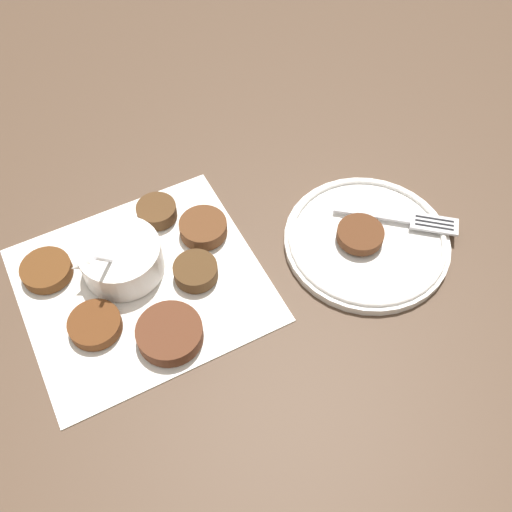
% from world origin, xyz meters
% --- Properties ---
extents(ground_plane, '(4.00, 4.00, 0.00)m').
position_xyz_m(ground_plane, '(0.00, 0.00, 0.00)').
color(ground_plane, '#4C3828').
extents(napkin, '(0.32, 0.29, 0.00)m').
position_xyz_m(napkin, '(0.00, 0.02, 0.00)').
color(napkin, white).
rests_on(napkin, ground_plane).
extents(sauce_bowl, '(0.12, 0.11, 0.09)m').
position_xyz_m(sauce_bowl, '(0.01, -0.02, 0.03)').
color(sauce_bowl, white).
rests_on(sauce_bowl, napkin).
extents(fritter_0, '(0.07, 0.07, 0.02)m').
position_xyz_m(fritter_0, '(0.11, -0.05, 0.01)').
color(fritter_0, '#593317').
rests_on(fritter_0, napkin).
extents(fritter_1, '(0.07, 0.07, 0.02)m').
position_xyz_m(fritter_1, '(-0.11, -0.03, 0.01)').
color(fritter_1, '#58331C').
rests_on(fritter_1, napkin).
extents(fritter_2, '(0.08, 0.08, 0.02)m').
position_xyz_m(fritter_2, '(-0.01, 0.11, 0.01)').
color(fritter_2, '#552E1D').
rests_on(fritter_2, napkin).
extents(fritter_3, '(0.06, 0.06, 0.02)m').
position_xyz_m(fritter_3, '(-0.06, -0.08, 0.01)').
color(fritter_3, '#4D321B').
rests_on(fritter_3, napkin).
extents(fritter_4, '(0.07, 0.07, 0.02)m').
position_xyz_m(fritter_4, '(0.07, 0.05, 0.01)').
color(fritter_4, '#583016').
rests_on(fritter_4, napkin).
extents(fritter_5, '(0.06, 0.06, 0.02)m').
position_xyz_m(fritter_5, '(-0.07, 0.04, 0.01)').
color(fritter_5, '#49311A').
rests_on(fritter_5, napkin).
extents(serving_plate, '(0.23, 0.23, 0.02)m').
position_xyz_m(serving_plate, '(-0.30, 0.09, 0.01)').
color(serving_plate, white).
rests_on(serving_plate, ground_plane).
extents(fritter_on_plate, '(0.06, 0.06, 0.01)m').
position_xyz_m(fritter_on_plate, '(-0.29, 0.08, 0.03)').
color(fritter_on_plate, '#512D19').
rests_on(fritter_on_plate, serving_plate).
extents(fork, '(0.15, 0.12, 0.00)m').
position_xyz_m(fork, '(-0.37, 0.09, 0.02)').
color(fork, silver).
rests_on(fork, serving_plate).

